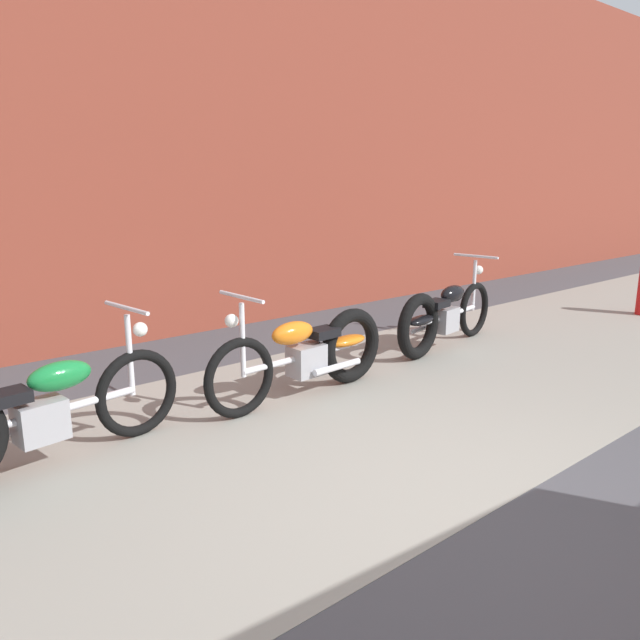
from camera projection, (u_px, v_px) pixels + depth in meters
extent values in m
plane|color=#47474C|center=(482.00, 518.00, 3.53)|extent=(80.00, 80.00, 0.00)
cube|color=gray|center=(299.00, 426.00, 4.84)|extent=(36.00, 3.50, 0.01)
cube|color=brown|center=(108.00, 104.00, 6.79)|extent=(36.00, 0.50, 5.48)
torus|color=black|center=(137.00, 393.00, 4.59)|extent=(0.68, 0.17, 0.68)
cylinder|color=silver|center=(52.00, 412.00, 4.12)|extent=(1.23, 0.21, 0.06)
cube|color=#99999E|center=(41.00, 421.00, 4.07)|extent=(0.35, 0.26, 0.28)
ellipsoid|color=#197A38|center=(60.00, 376.00, 4.12)|extent=(0.46, 0.25, 0.20)
cube|color=black|center=(5.00, 398.00, 3.88)|extent=(0.30, 0.23, 0.08)
cylinder|color=silver|center=(130.00, 355.00, 4.49)|extent=(0.05, 0.05, 0.62)
cylinder|color=silver|center=(126.00, 308.00, 4.41)|extent=(0.11, 0.58, 0.03)
sphere|color=white|center=(140.00, 329.00, 4.52)|extent=(0.11, 0.11, 0.11)
torus|color=black|center=(240.00, 378.00, 4.95)|extent=(0.68, 0.11, 0.68)
torus|color=black|center=(351.00, 346.00, 5.80)|extent=(0.74, 0.17, 0.73)
cylinder|color=silver|center=(300.00, 358.00, 5.37)|extent=(1.24, 0.12, 0.06)
cube|color=#99999E|center=(307.00, 360.00, 5.43)|extent=(0.33, 0.24, 0.28)
ellipsoid|color=orange|center=(293.00, 333.00, 5.26)|extent=(0.45, 0.21, 0.20)
ellipsoid|color=orange|center=(347.00, 341.00, 5.75)|extent=(0.45, 0.20, 0.10)
cube|color=black|center=(323.00, 333.00, 5.51)|extent=(0.29, 0.21, 0.08)
cylinder|color=silver|center=(243.00, 340.00, 4.90)|extent=(0.05, 0.05, 0.62)
cylinder|color=silver|center=(241.00, 297.00, 4.82)|extent=(0.06, 0.58, 0.03)
sphere|color=white|center=(232.00, 321.00, 4.80)|extent=(0.11, 0.11, 0.11)
cylinder|color=silver|center=(337.00, 367.00, 5.50)|extent=(0.55, 0.09, 0.06)
torus|color=black|center=(474.00, 309.00, 7.52)|extent=(0.68, 0.19, 0.68)
torus|color=black|center=(418.00, 326.00, 6.56)|extent=(0.74, 0.25, 0.73)
cylinder|color=silver|center=(448.00, 315.00, 7.03)|extent=(1.23, 0.26, 0.06)
cube|color=#99999E|center=(445.00, 320.00, 6.98)|extent=(0.35, 0.27, 0.28)
ellipsoid|color=black|center=(453.00, 294.00, 7.04)|extent=(0.47, 0.26, 0.20)
ellipsoid|color=black|center=(421.00, 320.00, 6.58)|extent=(0.46, 0.25, 0.10)
cube|color=black|center=(437.00, 304.00, 6.79)|extent=(0.31, 0.24, 0.08)
cylinder|color=silver|center=(474.00, 285.00, 7.42)|extent=(0.05, 0.05, 0.62)
cylinder|color=silver|center=(476.00, 256.00, 7.34)|extent=(0.13, 0.58, 0.03)
sphere|color=white|center=(479.00, 270.00, 7.45)|extent=(0.11, 0.11, 0.11)
cylinder|color=silver|center=(422.00, 328.00, 6.92)|extent=(0.55, 0.15, 0.06)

